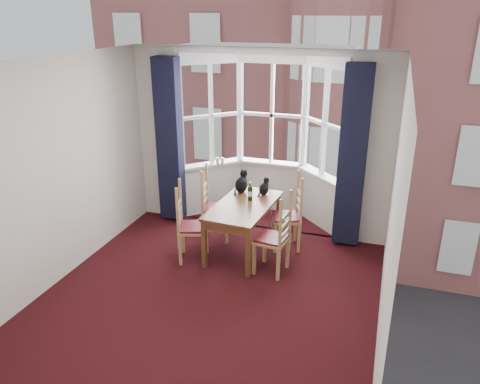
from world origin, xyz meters
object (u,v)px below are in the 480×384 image
at_px(chair_left_near, 187,228).
at_px(chair_right_near, 278,241).
at_px(cat_left, 242,183).
at_px(candle_short, 222,161).
at_px(chair_left_far, 211,209).
at_px(cat_right, 264,188).
at_px(dining_table, 244,210).
at_px(chair_right_far, 292,218).
at_px(candle_tall, 218,161).
at_px(wine_bottle, 250,192).

bearing_deg(chair_left_near, chair_right_near, 1.47).
bearing_deg(cat_left, chair_right_near, -48.23).
xyz_separation_m(chair_right_near, candle_short, (-1.39, 1.69, 0.45)).
height_order(chair_left_near, chair_left_far, same).
height_order(cat_left, cat_right, cat_left).
xyz_separation_m(dining_table, chair_left_far, (-0.60, 0.25, -0.17)).
bearing_deg(chair_right_far, cat_right, 166.66).
bearing_deg(candle_short, chair_left_far, -80.00).
bearing_deg(dining_table, chair_right_near, -35.65).
bearing_deg(cat_right, candle_tall, 143.09).
xyz_separation_m(dining_table, chair_left_near, (-0.68, -0.47, -0.17)).
xyz_separation_m(chair_left_near, candle_short, (-0.10, 1.72, 0.45)).
xyz_separation_m(candle_tall, candle_short, (0.08, 0.03, 0.00)).
distance_m(cat_right, wine_bottle, 0.30).
xyz_separation_m(chair_right_near, cat_right, (-0.44, 0.89, 0.37)).
height_order(dining_table, chair_left_far, chair_left_far).
relative_size(chair_right_far, cat_right, 3.40).
bearing_deg(cat_left, candle_tall, 131.34).
relative_size(chair_right_near, candle_tall, 8.65).
bearing_deg(candle_short, chair_right_far, -32.81).
bearing_deg(wine_bottle, cat_right, 64.35).
bearing_deg(candle_tall, chair_right_far, -30.60).
bearing_deg(wine_bottle, chair_right_near, -46.79).
xyz_separation_m(chair_left_far, cat_right, (0.77, 0.20, 0.37)).
xyz_separation_m(chair_left_near, chair_right_near, (1.30, 0.03, 0.00)).
bearing_deg(chair_left_far, chair_left_near, -96.15).
distance_m(cat_left, cat_right, 0.35).
height_order(chair_left_far, candle_tall, candle_tall).
distance_m(chair_left_near, chair_left_far, 0.73).
bearing_deg(candle_short, candle_tall, -158.66).
bearing_deg(dining_table, wine_bottle, 77.37).
height_order(cat_left, wine_bottle, cat_left).
height_order(dining_table, cat_left, cat_left).
distance_m(chair_right_far, candle_tall, 1.79).
distance_m(chair_left_far, candle_short, 1.11).
relative_size(dining_table, wine_bottle, 5.18).
relative_size(cat_right, candle_short, 2.48).
relative_size(dining_table, chair_left_near, 1.55).
distance_m(chair_right_far, wine_bottle, 0.73).
distance_m(chair_left_far, chair_right_near, 1.40).
bearing_deg(candle_short, cat_left, -53.10).
bearing_deg(chair_right_far, candle_tall, 149.40).
bearing_deg(cat_right, chair_right_far, -13.34).
bearing_deg(dining_table, candle_short, 122.02).
relative_size(wine_bottle, candle_tall, 2.59).
height_order(chair_left_near, chair_right_far, same).
bearing_deg(chair_right_far, candle_short, 147.19).
relative_size(chair_right_far, candle_tall, 8.65).
distance_m(cat_left, candle_short, 1.00).
relative_size(cat_left, candle_tall, 3.32).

